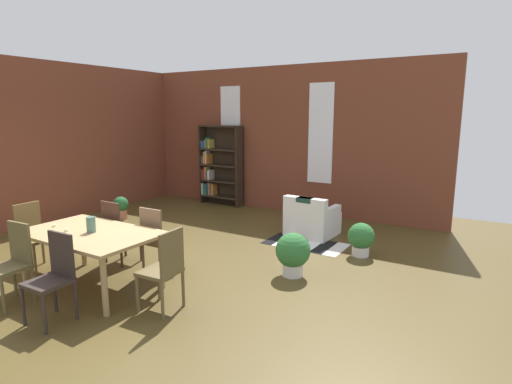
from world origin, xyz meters
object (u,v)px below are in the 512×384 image
(dining_chair_far_right, at_px, (157,238))
(bookshelf_tall, at_px, (218,166))
(dining_chair_head_right, at_px, (165,267))
(armchair_white, at_px, (311,221))
(dining_chair_near_right, at_px, (54,275))
(potted_plant_window, at_px, (361,238))
(dining_table, at_px, (90,238))
(dining_chair_head_left, at_px, (34,234))
(dining_chair_near_left, at_px, (13,261))
(dining_chair_far_left, at_px, (118,230))
(vase_on_table, at_px, (91,225))
(potted_plant_corner, at_px, (121,207))
(potted_plant_by_shelf, at_px, (293,252))

(dining_chair_far_right, xyz_separation_m, bookshelf_tall, (-1.98, 4.09, 0.43))
(dining_chair_head_right, xyz_separation_m, armchair_white, (0.21, 3.55, -0.23))
(dining_chair_near_right, xyz_separation_m, potted_plant_window, (2.18, 3.70, -0.23))
(dining_chair_head_right, bearing_deg, dining_table, -179.79)
(potted_plant_window, bearing_deg, dining_chair_head_left, -142.40)
(dining_chair_far_right, relative_size, bookshelf_tall, 0.50)
(dining_chair_near_left, height_order, dining_chair_head_left, same)
(dining_chair_far_left, bearing_deg, vase_on_table, -60.41)
(armchair_white, height_order, potted_plant_corner, armchair_white)
(dining_table, bearing_deg, armchair_white, 67.58)
(dining_chair_near_right, distance_m, dining_chair_near_left, 0.79)
(potted_plant_by_shelf, bearing_deg, dining_table, -140.47)
(dining_table, distance_m, potted_plant_window, 3.92)
(vase_on_table, xyz_separation_m, potted_plant_by_shelf, (1.98, 1.67, -0.50))
(armchair_white, bearing_deg, dining_chair_far_left, -123.71)
(potted_plant_by_shelf, xyz_separation_m, potted_plant_window, (0.55, 1.27, -0.05))
(dining_chair_head_right, xyz_separation_m, potted_plant_by_shelf, (0.77, 1.66, -0.18))
(dining_chair_head_right, height_order, potted_plant_by_shelf, dining_chair_head_right)
(vase_on_table, xyz_separation_m, potted_plant_corner, (-2.48, 2.56, -0.57))
(potted_plant_corner, bearing_deg, dining_chair_far_right, -32.34)
(dining_chair_near_right, relative_size, dining_chair_head_left, 1.00)
(dining_table, distance_m, dining_chair_near_left, 0.87)
(dining_chair_far_left, xyz_separation_m, bookshelf_tall, (-1.19, 4.09, 0.43))
(bookshelf_tall, xyz_separation_m, potted_plant_by_shelf, (3.61, -3.19, -0.61))
(dining_chair_near_right, relative_size, dining_chair_head_right, 1.00)
(dining_table, bearing_deg, potted_plant_window, 48.83)
(dining_chair_near_left, height_order, potted_plant_by_shelf, dining_chair_near_left)
(dining_chair_near_left, distance_m, potted_plant_by_shelf, 3.43)
(bookshelf_tall, distance_m, potted_plant_by_shelf, 4.85)
(dining_chair_head_right, height_order, bookshelf_tall, bookshelf_tall)
(potted_plant_by_shelf, relative_size, potted_plant_corner, 1.26)
(dining_chair_far_right, relative_size, potted_plant_by_shelf, 1.58)
(dining_chair_head_left, bearing_deg, potted_plant_window, 37.60)
(potted_plant_corner, bearing_deg, dining_chair_head_left, -64.97)
(dining_chair_far_right, distance_m, dining_chair_near_left, 1.72)
(dining_chair_far_right, relative_size, dining_chair_near_left, 1.00)
(dining_table, height_order, dining_chair_far_left, dining_chair_far_left)
(bookshelf_tall, relative_size, potted_plant_corner, 4.00)
(dining_table, bearing_deg, dining_chair_near_left, -117.73)
(dining_chair_far_right, bearing_deg, dining_chair_head_left, -155.13)
(dining_chair_near_right, relative_size, dining_chair_near_left, 1.00)
(dining_chair_far_left, bearing_deg, potted_plant_corner, 138.71)
(dining_chair_far_right, height_order, dining_chair_head_right, same)
(dining_chair_near_right, distance_m, dining_chair_head_left, 1.81)
(dining_chair_near_right, height_order, potted_plant_by_shelf, dining_chair_near_right)
(vase_on_table, relative_size, potted_plant_window, 0.37)
(dining_chair_far_right, xyz_separation_m, armchair_white, (1.07, 2.79, -0.23))
(dining_table, xyz_separation_m, dining_chair_head_left, (-1.25, -0.00, -0.15))
(potted_plant_by_shelf, bearing_deg, dining_chair_head_left, -152.97)
(vase_on_table, bearing_deg, armchair_white, 68.06)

